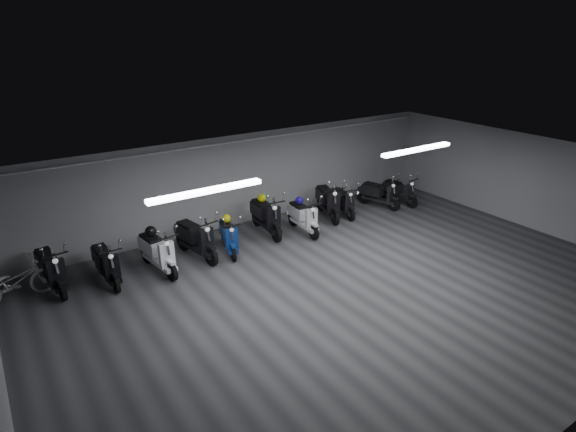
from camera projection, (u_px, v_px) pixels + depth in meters
floor at (350, 290)px, 11.12m from camera, size 14.00×10.00×0.01m
ceiling at (356, 175)px, 10.07m from camera, size 14.00×10.00×0.01m
back_wall at (244, 179)px, 14.45m from camera, size 14.00×0.01×2.80m
right_wall at (530, 182)px, 14.21m from camera, size 0.01×10.00×2.80m
fluor_strip_left at (206, 191)px, 9.31m from camera, size 2.40×0.18×0.08m
fluor_strip_right at (417, 150)px, 12.41m from camera, size 2.40×0.18×0.08m
conduit at (244, 140)px, 13.93m from camera, size 13.60×0.05×0.05m
scooter_0 at (50, 263)px, 10.90m from camera, size 0.84×1.93×1.39m
scooter_1 at (105, 258)px, 11.23m from camera, size 0.67×1.77×1.30m
scooter_2 at (157, 246)px, 11.71m from camera, size 0.89×1.95×1.40m
scooter_3 at (195, 233)px, 12.41m from camera, size 0.99×2.02×1.44m
scooter_4 at (229, 231)px, 12.76m from camera, size 1.01×1.77×1.25m
scooter_5 at (266, 210)px, 13.86m from camera, size 0.85×2.04×1.47m
scooter_6 at (303, 212)px, 13.98m from camera, size 0.71×1.80×1.31m
scooter_7 at (328, 196)px, 15.06m from camera, size 1.22×2.05×1.45m
scooter_8 at (343, 197)px, 15.30m from camera, size 0.90×1.76×1.25m
scooter_9 at (380, 189)px, 15.95m from camera, size 1.03×1.80×1.27m
bicycle at (13, 278)px, 10.47m from camera, size 1.85×0.88×1.15m
scooter_10 at (400, 187)px, 16.27m from camera, size 0.76×1.69×1.22m
helmet_0 at (299, 201)px, 14.07m from camera, size 0.24×0.24×0.24m
helmet_1 at (151, 231)px, 11.78m from camera, size 0.28×0.28×0.28m
helmet_2 at (262, 198)px, 13.97m from camera, size 0.26×0.26×0.26m
helmet_3 at (226, 218)px, 12.86m from camera, size 0.24×0.24×0.24m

